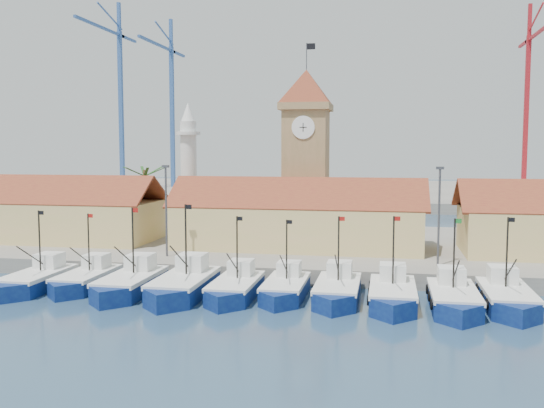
% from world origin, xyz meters
% --- Properties ---
extents(ground, '(400.00, 400.00, 0.00)m').
position_xyz_m(ground, '(0.00, 0.00, 0.00)').
color(ground, navy).
rests_on(ground, ground).
extents(quay, '(140.00, 32.00, 1.50)m').
position_xyz_m(quay, '(0.00, 24.00, 0.75)').
color(quay, gray).
rests_on(quay, ground).
extents(terminal, '(240.00, 80.00, 2.00)m').
position_xyz_m(terminal, '(0.00, 110.00, 1.00)').
color(terminal, gray).
rests_on(terminal, ground).
extents(boat_0, '(3.47, 9.50, 7.19)m').
position_xyz_m(boat_0, '(-20.29, 2.24, 0.74)').
color(boat_0, '#0B1856').
rests_on(boat_0, ground).
extents(boat_1, '(3.31, 9.06, 6.86)m').
position_xyz_m(boat_1, '(-16.29, 3.43, 0.71)').
color(boat_1, '#0B1856').
rests_on(boat_1, ground).
extents(boat_2, '(3.66, 10.03, 7.59)m').
position_xyz_m(boat_2, '(-11.71, 2.33, 0.78)').
color(boat_2, '#0B1856').
rests_on(boat_2, ground).
extents(boat_3, '(3.86, 10.57, 7.99)m').
position_xyz_m(boat_3, '(-7.01, 2.26, 0.83)').
color(boat_3, '#0B1856').
rests_on(boat_3, ground).
extents(boat_4, '(3.38, 9.25, 7.00)m').
position_xyz_m(boat_4, '(-2.70, 2.64, 0.72)').
color(boat_4, '#0B1856').
rests_on(boat_4, ground).
extents(boat_5, '(3.23, 8.86, 6.70)m').
position_xyz_m(boat_5, '(1.30, 3.44, 0.69)').
color(boat_5, '#0B1856').
rests_on(boat_5, ground).
extents(boat_6, '(3.43, 9.40, 7.11)m').
position_xyz_m(boat_6, '(5.57, 3.24, 0.73)').
color(boat_6, '#0B1856').
rests_on(boat_6, ground).
extents(boat_7, '(3.52, 9.65, 7.30)m').
position_xyz_m(boat_7, '(9.90, 2.57, 0.75)').
color(boat_7, '#0B1856').
rests_on(boat_7, ground).
extents(boat_8, '(3.50, 9.60, 7.26)m').
position_xyz_m(boat_8, '(14.43, 2.15, 0.75)').
color(boat_8, '#0B1856').
rests_on(boat_8, ground).
extents(boat_9, '(3.54, 9.71, 7.35)m').
position_xyz_m(boat_9, '(18.43, 3.10, 0.76)').
color(boat_9, '#0B1856').
rests_on(boat_9, ground).
extents(hall_left, '(31.20, 10.13, 7.61)m').
position_xyz_m(hall_left, '(-32.00, 20.00, 3.99)').
color(hall_left, '#DEB77A').
rests_on(hall_left, quay).
extents(hall_center, '(27.04, 10.13, 7.61)m').
position_xyz_m(hall_center, '(0.00, 20.00, 3.99)').
color(hall_center, '#DEB77A').
rests_on(hall_center, quay).
extents(clock_tower, '(5.80, 5.80, 22.70)m').
position_xyz_m(clock_tower, '(0.00, 26.00, 11.96)').
color(clock_tower, '#A78056').
rests_on(clock_tower, quay).
extents(minaret, '(3.00, 3.00, 16.30)m').
position_xyz_m(minaret, '(-15.00, 28.00, 9.73)').
color(minaret, silver).
rests_on(minaret, quay).
extents(palm_tree, '(5.60, 5.03, 8.39)m').
position_xyz_m(palm_tree, '(-20.00, 26.00, 6.25)').
color(palm_tree, brown).
rests_on(palm_tree, quay).
extents(lamp_posts, '(80.70, 0.25, 9.03)m').
position_xyz_m(lamp_posts, '(0.50, 12.00, 6.48)').
color(lamp_posts, '#3F3F44').
rests_on(lamp_posts, quay).
extents(crane_blue_far, '(1.00, 32.47, 46.70)m').
position_xyz_m(crane_blue_far, '(-57.74, 100.74, 27.87)').
color(crane_blue_far, '#325899').
rests_on(crane_blue_far, terminal).
extents(crane_blue_near, '(1.00, 31.08, 43.40)m').
position_xyz_m(crane_blue_near, '(-46.21, 106.85, 25.95)').
color(crane_blue_near, '#325899').
rests_on(crane_blue_near, terminal).
extents(crane_red_right, '(1.00, 33.29, 42.83)m').
position_xyz_m(crane_red_right, '(40.70, 103.53, 25.82)').
color(crane_red_right, '#A91A21').
rests_on(crane_red_right, terminal).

